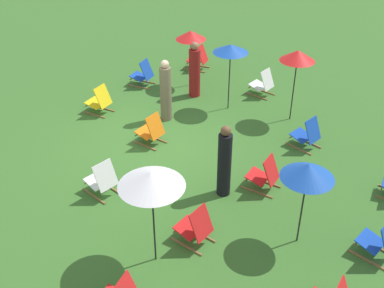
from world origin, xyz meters
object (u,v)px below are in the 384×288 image
Objects in this scene: deckchair_5 at (195,227)px; deckchair_12 at (143,74)px; deckchair_1 at (151,131)px; person_0 at (195,71)px; person_1 at (224,163)px; umbrella_1 at (231,49)px; umbrella_4 at (191,35)px; deckchair_8 at (263,84)px; umbrella_2 at (298,56)px; deckchair_2 at (380,242)px; deckchair_7 at (199,59)px; deckchair_9 at (102,180)px; deckchair_10 at (264,175)px; umbrella_3 at (151,179)px; person_2 at (166,92)px; deckchair_3 at (99,101)px; umbrella_0 at (308,171)px; deckchair_0 at (307,134)px.

deckchair_5 and deckchair_12 have the same top height.
deckchair_1 and deckchair_12 have the same top height.
person_0 is 1.00× the size of person_1.
umbrella_1 reaches higher than umbrella_4.
deckchair_8 is 0.41× the size of umbrella_2.
deckchair_5 is at bearing -53.39° from deckchair_2.
deckchair_12 is at bearing -31.62° from deckchair_7.
deckchair_9 is 0.49× the size of person_0.
umbrella_1 is 1.14× the size of person_1.
deckchair_1 is 4.19m from deckchair_8.
deckchair_10 is 3.66m from umbrella_2.
deckchair_8 is 3.73m from deckchair_12.
person_2 is at bearing -139.54° from umbrella_3.
person_1 is at bearing -70.03° from person_0.
umbrella_4 is at bearing 11.16° from deckchair_7.
deckchair_9 is 0.42× the size of umbrella_3.
umbrella_4 reaches higher than deckchair_5.
deckchair_3 is 0.44× the size of umbrella_1.
umbrella_2 is (-5.53, 1.44, 1.49)m from deckchair_9.
deckchair_3 is at bearing -100.42° from deckchair_1.
deckchair_12 is 0.50× the size of person_2.
deckchair_10 is at bearing -66.19° from person_2.
deckchair_9 is 0.43× the size of umbrella_1.
deckchair_1 is 1.00× the size of deckchair_8.
deckchair_3 is 3.74m from deckchair_9.
umbrella_0 is at bearing 76.61° from deckchair_1.
umbrella_4 reaches higher than deckchair_10.
umbrella_3 reaches higher than deckchair_9.
umbrella_2 is 1.16× the size of person_2.
deckchair_12 is 0.51× the size of person_0.
umbrella_4 is (-3.28, -1.46, 1.26)m from deckchair_1.
deckchair_9 is 0.47× the size of umbrella_4.
umbrella_0 is at bearing 46.59° from deckchair_10.
deckchair_12 is (-2.08, -0.36, 0.00)m from deckchair_3.
deckchair_9 is at bearing -23.25° from deckchair_0.
deckchair_2 is 6.79m from deckchair_8.
deckchair_7 is 3.26m from umbrella_1.
umbrella_3 is (2.67, -3.08, 1.46)m from deckchair_2.
deckchair_5 is 2.49m from deckchair_9.
deckchair_0 is 5.39m from umbrella_3.
deckchair_0 is 1.00× the size of deckchair_1.
umbrella_1 is 1.11× the size of person_2.
deckchair_0 is 5.75m from deckchair_3.
deckchair_7 is (-2.05, -5.16, 0.00)m from deckchair_0.
deckchair_5 is 1.00× the size of deckchair_8.
umbrella_1 reaches higher than deckchair_8.
deckchair_0 is 0.48× the size of person_2.
deckchair_3 is 4.94m from person_1.
person_1 reaches higher than deckchair_1.
umbrella_3 is at bearing 35.16° from umbrella_4.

